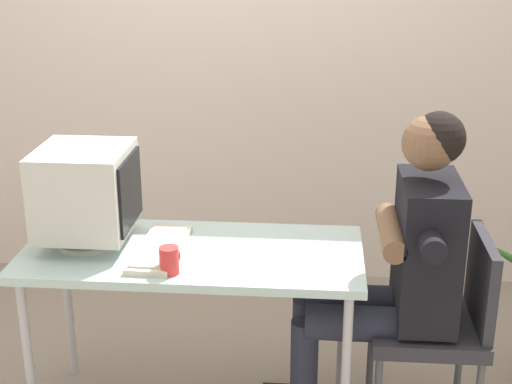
# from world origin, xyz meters

# --- Properties ---
(wall_back) EXTENTS (8.00, 0.10, 3.00)m
(wall_back) POSITION_xyz_m (0.30, 1.40, 1.50)
(wall_back) COLOR beige
(wall_back) RESTS_ON ground_plane
(desk) EXTENTS (1.34, 0.60, 0.75)m
(desk) POSITION_xyz_m (0.00, 0.00, 0.69)
(desk) COLOR #B7B7BC
(desk) RESTS_ON ground_plane
(crt_monitor) EXTENTS (0.36, 0.37, 0.40)m
(crt_monitor) POSITION_xyz_m (-0.42, 0.03, 0.97)
(crt_monitor) COLOR silver
(crt_monitor) RESTS_ON desk
(keyboard) EXTENTS (0.19, 0.46, 0.03)m
(keyboard) POSITION_xyz_m (-0.12, -0.03, 0.76)
(keyboard) COLOR beige
(keyboard) RESTS_ON desk
(office_chair) EXTENTS (0.44, 0.44, 0.83)m
(office_chair) POSITION_xyz_m (0.99, 0.00, 0.49)
(office_chair) COLOR #4C4C51
(office_chair) RESTS_ON ground_plane
(person_seated) EXTENTS (0.75, 0.60, 1.32)m
(person_seated) POSITION_xyz_m (0.80, 0.00, 0.72)
(person_seated) COLOR black
(person_seated) RESTS_ON ground_plane
(desk_mug) EXTENTS (0.07, 0.08, 0.10)m
(desk_mug) POSITION_xyz_m (-0.05, -0.21, 0.80)
(desk_mug) COLOR red
(desk_mug) RESTS_ON desk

